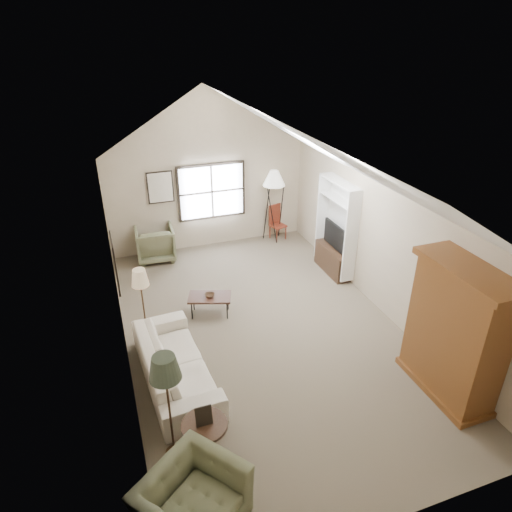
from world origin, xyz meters
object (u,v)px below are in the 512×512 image
object	(u,v)px
sofa	(175,363)
side_chair	(278,223)
side_table	(206,440)
coffee_table	(210,305)
armoire	(456,332)
armchair_near	(192,502)
armchair_far	(155,243)

from	to	relation	value
sofa	side_chair	world-z (taller)	side_chair
side_table	side_chair	bearing A→B (deg)	60.01
sofa	coffee_table	size ratio (longest dim) A/B	2.93
armoire	sofa	world-z (taller)	armoire
sofa	armchair_near	bearing A→B (deg)	170.28
sofa	armchair_near	xyz separation A→B (m)	(-0.26, -2.44, 0.01)
armchair_near	side_chair	bearing A→B (deg)	23.63
armoire	coffee_table	world-z (taller)	armoire
armchair_near	side_chair	world-z (taller)	side_chair
armoire	armchair_near	bearing A→B (deg)	-169.08
sofa	coffee_table	bearing A→B (deg)	-35.03
armoire	armchair_near	world-z (taller)	armoire
armchair_far	coffee_table	size ratio (longest dim) A/B	1.11
side_table	side_chair	xyz separation A→B (m)	(3.51, 6.08, 0.16)
sofa	side_table	distance (m)	1.60
armchair_near	side_chair	xyz separation A→B (m)	(3.87, 6.92, 0.10)
armoire	side_table	world-z (taller)	armoire
sofa	side_chair	xyz separation A→B (m)	(3.61, 4.48, 0.11)
armchair_near	armchair_far	bearing A→B (deg)	47.72
armchair_near	armchair_far	size ratio (longest dim) A/B	1.22
armoire	side_table	distance (m)	3.97
coffee_table	sofa	bearing A→B (deg)	-121.41
coffee_table	side_chair	xyz separation A→B (m)	(2.61, 2.84, 0.25)
coffee_table	side_table	distance (m)	3.36
side_table	side_chair	distance (m)	7.03
coffee_table	side_table	world-z (taller)	side_table
sofa	armchair_near	distance (m)	2.45
armchair_far	side_table	size ratio (longest dim) A/B	1.51
sofa	coffee_table	xyz separation A→B (m)	(1.00, 1.64, -0.14)
armchair_far	armoire	bearing A→B (deg)	124.26
armoire	coffee_table	xyz separation A→B (m)	(-2.99, 3.26, -0.89)
armchair_near	coffee_table	bearing A→B (deg)	35.65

